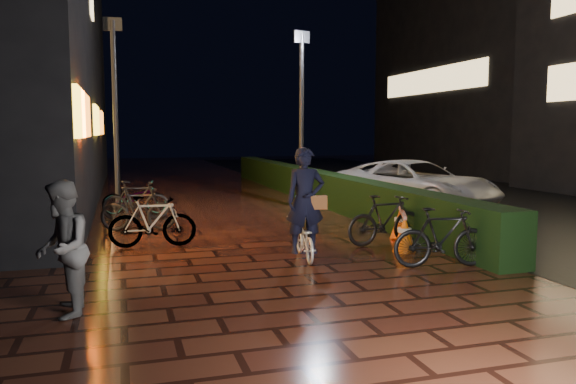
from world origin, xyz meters
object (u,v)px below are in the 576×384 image
object	(u,v)px
van	(415,184)
traffic_barrier	(402,228)
cart_assembly	(304,204)
cyclist	(305,218)
bystander_person	(62,249)

from	to	relation	value
van	traffic_barrier	world-z (taller)	van
van	cart_assembly	bearing A→B (deg)	-178.16
cyclist	cart_assembly	size ratio (longest dim) A/B	1.94
cyclist	cart_assembly	bearing A→B (deg)	72.08
van	cyclist	distance (m)	7.40
van	traffic_barrier	xyz separation A→B (m)	(-2.88, -4.67, -0.37)
bystander_person	cart_assembly	xyz separation A→B (m)	(4.92, 5.51, -0.32)
bystander_person	cyclist	bearing A→B (deg)	118.00
bystander_person	van	world-z (taller)	bystander_person
bystander_person	cyclist	xyz separation A→B (m)	(3.81, 2.09, -0.10)
cyclist	traffic_barrier	world-z (taller)	cyclist
cyclist	traffic_barrier	size ratio (longest dim) A/B	1.19
bystander_person	traffic_barrier	bearing A→B (deg)	113.44
cart_assembly	bystander_person	bearing A→B (deg)	-131.76
cart_assembly	traffic_barrier	bearing A→B (deg)	-67.33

